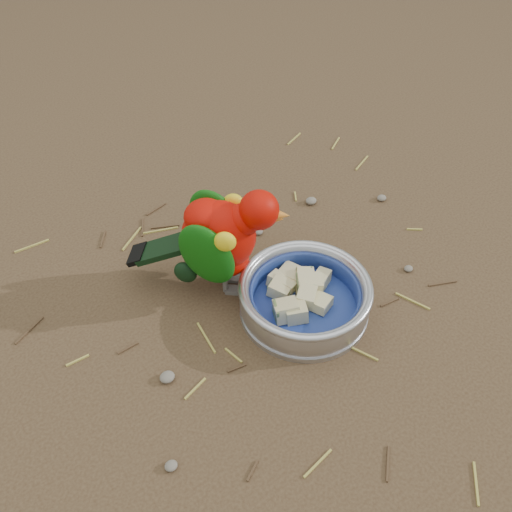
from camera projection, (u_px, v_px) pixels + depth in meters
ground at (317, 326)px, 0.90m from camera, size 60.00×60.00×0.00m
food_bowl at (304, 307)px, 0.92m from camera, size 0.21×0.21×0.02m
bowl_wall at (305, 295)px, 0.90m from camera, size 0.21×0.21×0.04m
fruit_wedges at (305, 298)px, 0.90m from camera, size 0.12×0.12×0.03m
lory_parrot at (222, 243)px, 0.90m from camera, size 0.25×0.24×0.19m
ground_debris at (324, 302)px, 0.93m from camera, size 0.90×0.80×0.01m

